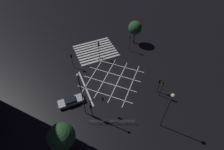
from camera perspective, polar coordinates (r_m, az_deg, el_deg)
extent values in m
plane|color=black|center=(35.95, 0.00, -1.27)|extent=(200.00, 200.00, 0.00)
cube|color=silver|center=(40.06, -3.61, 4.97)|extent=(9.37, 0.50, 0.01)
cube|color=silver|center=(40.69, -4.07, 5.76)|extent=(9.37, 0.50, 0.01)
cube|color=silver|center=(41.34, -4.52, 6.52)|extent=(9.37, 0.50, 0.01)
cube|color=silver|center=(41.99, -4.95, 7.25)|extent=(9.37, 0.50, 0.01)
cube|color=silver|center=(42.65, -5.37, 7.97)|extent=(9.37, 0.50, 0.01)
cube|color=silver|center=(43.32, -5.78, 8.66)|extent=(9.37, 0.50, 0.01)
cube|color=silver|center=(44.00, -6.18, 9.33)|extent=(9.37, 0.50, 0.01)
cube|color=silver|center=(44.69, -6.56, 9.97)|extent=(9.37, 0.50, 0.01)
cube|color=silver|center=(45.38, -6.94, 10.60)|extent=(9.37, 0.50, 0.01)
cube|color=silver|center=(37.17, -5.99, 0.51)|extent=(8.20, 8.20, 0.01)
cube|color=silver|center=(38.64, 2.27, 3.07)|extent=(8.20, 8.20, 0.01)
cube|color=silver|center=(36.30, -2.04, -0.66)|extent=(8.20, 8.20, 0.01)
cube|color=silver|center=(36.81, 0.79, 0.25)|extent=(8.20, 8.20, 0.01)
cube|color=silver|center=(35.64, 2.08, -1.88)|extent=(8.20, 8.20, 0.01)
cube|color=silver|center=(35.11, -0.83, -2.85)|extent=(8.20, 8.20, 0.01)
cube|color=silver|center=(35.17, 6.34, -3.13)|extent=(8.20, 8.20, 0.01)
cube|color=silver|center=(33.56, -2.62, -6.25)|extent=(8.20, 8.20, 0.01)
cube|color=silver|center=(34.88, -8.65, -4.07)|extent=(0.30, 9.37, 0.01)
cylinder|color=black|center=(39.28, -4.30, 8.15)|extent=(0.11, 0.11, 4.40)
cube|color=black|center=(38.13, -4.37, 10.01)|extent=(0.28, 0.16, 0.90)
sphere|color=red|center=(37.86, -4.33, 10.27)|extent=(0.18, 0.18, 0.18)
sphere|color=black|center=(38.04, -4.31, 9.91)|extent=(0.18, 0.18, 0.18)
sphere|color=black|center=(38.22, -4.28, 9.56)|extent=(0.18, 0.18, 0.18)
cube|color=black|center=(38.19, -4.41, 10.08)|extent=(0.36, 0.02, 0.98)
cylinder|color=black|center=(32.94, 15.85, -4.35)|extent=(0.11, 0.11, 4.12)
cube|color=black|center=(31.71, 16.22, -2.68)|extent=(0.16, 0.28, 0.90)
sphere|color=black|center=(31.43, 16.17, -2.40)|extent=(0.18, 0.18, 0.18)
sphere|color=black|center=(31.65, 16.06, -2.75)|extent=(0.18, 0.18, 0.18)
sphere|color=green|center=(31.87, 15.95, -3.09)|extent=(0.18, 0.18, 0.18)
cube|color=black|center=(31.75, 16.35, -2.63)|extent=(0.02, 0.36, 0.98)
cylinder|color=black|center=(37.84, -12.85, 4.52)|extent=(0.11, 0.11, 3.85)
cube|color=black|center=(36.80, -13.17, 6.00)|extent=(0.28, 0.16, 0.90)
sphere|color=black|center=(36.53, -13.20, 6.25)|extent=(0.18, 0.18, 0.18)
sphere|color=black|center=(36.72, -13.13, 5.90)|extent=(0.18, 0.18, 0.18)
sphere|color=green|center=(36.91, -13.05, 5.55)|extent=(0.18, 0.18, 0.18)
cube|color=black|center=(36.87, -13.20, 6.09)|extent=(0.36, 0.02, 0.98)
cylinder|color=black|center=(29.45, -6.64, -11.76)|extent=(0.11, 0.11, 3.75)
cube|color=black|center=(28.36, -6.97, -10.12)|extent=(0.28, 0.16, 0.90)
sphere|color=black|center=(28.17, -7.10, -9.61)|extent=(0.18, 0.18, 0.18)
sphere|color=black|center=(28.42, -7.05, -9.94)|extent=(0.18, 0.18, 0.18)
sphere|color=green|center=(28.67, -6.99, -10.26)|extent=(0.18, 0.18, 0.18)
cube|color=black|center=(28.31, -6.91, -10.26)|extent=(0.36, 0.02, 0.98)
cylinder|color=black|center=(33.65, 14.97, -3.45)|extent=(0.11, 0.11, 3.49)
cube|color=black|center=(32.78, 15.26, -1.91)|extent=(0.28, 0.16, 0.90)
sphere|color=black|center=(32.62, 15.25, -1.44)|extent=(0.18, 0.18, 0.18)
sphere|color=orange|center=(32.84, 15.15, -1.78)|extent=(0.18, 0.18, 0.18)
sphere|color=black|center=(33.06, 15.05, -2.12)|extent=(0.18, 0.18, 0.18)
cube|color=black|center=(32.74, 15.34, -2.02)|extent=(0.36, 0.02, 0.98)
cylinder|color=black|center=(41.24, 5.79, 10.39)|extent=(0.11, 0.11, 4.58)
cube|color=black|center=(40.13, 5.82, 12.38)|extent=(0.16, 0.28, 0.90)
sphere|color=red|center=(39.91, 5.70, 12.70)|extent=(0.18, 0.18, 0.18)
sphere|color=black|center=(40.09, 5.67, 12.35)|extent=(0.18, 0.18, 0.18)
sphere|color=black|center=(40.26, 5.64, 12.00)|extent=(0.18, 0.18, 0.18)
cube|color=black|center=(40.17, 5.93, 12.41)|extent=(0.02, 0.36, 0.98)
cylinder|color=black|center=(29.28, -6.73, -10.85)|extent=(0.11, 0.11, 4.54)
cylinder|color=black|center=(27.64, -5.10, -7.87)|extent=(2.04, 0.09, 0.09)
cube|color=black|center=(28.17, -3.08, -7.72)|extent=(0.16, 0.28, 0.90)
sphere|color=red|center=(27.95, -2.89, -7.30)|extent=(0.18, 0.18, 0.18)
sphere|color=black|center=(28.19, -2.86, -7.65)|extent=(0.18, 0.18, 0.18)
sphere|color=black|center=(28.44, -2.84, -7.99)|extent=(0.18, 0.18, 0.18)
cube|color=black|center=(28.16, -3.25, -7.78)|extent=(0.02, 0.36, 0.98)
cylinder|color=black|center=(27.52, -9.64, -7.12)|extent=(0.14, 0.14, 9.80)
sphere|color=#F9E0B2|center=(23.65, -11.15, -0.05)|extent=(0.42, 0.42, 0.42)
cylinder|color=black|center=(27.76, 17.09, -11.61)|extent=(0.14, 0.14, 8.23)
sphere|color=#F9E0B2|center=(24.33, 19.30, -6.37)|extent=(0.56, 0.56, 0.56)
cylinder|color=#38281C|center=(28.18, -14.89, -21.13)|extent=(0.23, 0.23, 2.94)
sphere|color=#235128|center=(25.59, -16.18, -18.73)|extent=(3.75, 3.75, 3.75)
cylinder|color=#38281C|center=(44.34, 7.17, 12.06)|extent=(0.36, 0.36, 3.10)
sphere|color=#235128|center=(42.82, 7.52, 15.04)|extent=(3.18, 3.18, 3.18)
cube|color=#B7BABC|center=(32.89, -13.29, -8.34)|extent=(4.57, 1.71, 0.58)
cube|color=black|center=(32.47, -13.64, -7.88)|extent=(1.92, 1.50, 0.47)
sphere|color=white|center=(33.34, -9.81, -6.52)|extent=(0.16, 0.16, 0.16)
sphere|color=white|center=(32.72, -9.27, -7.92)|extent=(0.16, 0.16, 0.16)
cylinder|color=black|center=(33.50, -11.22, -6.80)|extent=(0.61, 0.20, 0.61)
cylinder|color=black|center=(32.64, -10.51, -8.74)|extent=(0.61, 0.20, 0.61)
cylinder|color=black|center=(33.48, -15.89, -8.25)|extent=(0.61, 0.20, 0.61)
cylinder|color=black|center=(32.62, -15.32, -10.24)|extent=(0.61, 0.20, 0.61)
cylinder|color=gray|center=(30.15, -7.42, -14.87)|extent=(0.05, 0.05, 1.05)
cylinder|color=gray|center=(29.99, -4.47, -14.94)|extent=(0.05, 0.05, 1.05)
cylinder|color=gray|center=(29.92, -1.49, -14.98)|extent=(0.05, 0.05, 1.05)
cylinder|color=gray|center=(29.92, 1.49, -14.98)|extent=(0.05, 0.05, 1.05)
cylinder|color=gray|center=(29.99, 4.47, -14.94)|extent=(0.05, 0.05, 1.05)
cylinder|color=gray|center=(30.15, 7.42, -14.87)|extent=(0.05, 0.05, 1.05)
cylinder|color=gray|center=(29.48, 0.00, -14.55)|extent=(6.92, 3.04, 0.04)
cylinder|color=gray|center=(29.86, 0.00, -14.94)|extent=(6.92, 3.04, 0.04)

